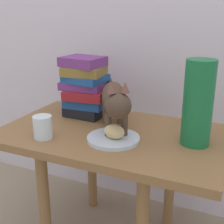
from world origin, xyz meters
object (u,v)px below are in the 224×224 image
Objects in this scene: bread_roll at (114,132)px; green_vase at (198,103)px; cat at (115,100)px; candle_jar at (43,128)px; book_stack at (85,87)px; side_table at (112,148)px; plate at (113,139)px.

bread_roll is 0.31m from green_vase.
cat reaches higher than candle_jar.
green_vase reaches higher than book_stack.
side_table is 10.83× the size of bread_roll.
bread_roll is (0.05, -0.08, 0.11)m from side_table.
book_stack reaches higher than plate.
candle_jar is at bearing -161.29° from green_vase.
side_table is 0.30m from book_stack.
bread_roll is 0.19× the size of cat.
plate reaches higher than side_table.
plate is 0.32m from green_vase.
bread_roll is at bearing -42.71° from book_stack.
cat is 0.30m from green_vase.
book_stack is at bearing 167.19° from green_vase.
green_vase is 0.56m from candle_jar.
green_vase is 3.52× the size of candle_jar.
book_stack is 3.07× the size of candle_jar.
cat is at bearing -34.47° from book_stack.
side_table is at bearing 118.74° from bread_roll.
candle_jar reaches higher than plate.
side_table is 3.32× the size of book_stack.
bread_roll is (0.01, -0.01, 0.03)m from plate.
cat reaches higher than side_table.
book_stack is (-0.19, 0.13, 0.20)m from side_table.
candle_jar is at bearing -142.25° from side_table.
cat is at bearing 34.04° from candle_jar.
side_table is at bearing 150.29° from cat.
plate is 0.03m from bread_roll.
cat is 5.08× the size of candle_jar.
book_stack is at bearing 145.13° from side_table.
bread_roll is at bearing 16.51° from candle_jar.
plate is at bearing -42.39° from book_stack.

